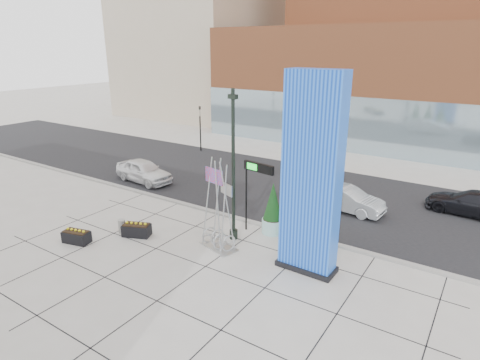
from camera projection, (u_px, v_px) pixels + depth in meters
The scene contains 19 objects.
ground at pixel (202, 251), 18.91m from camera, with size 160.00×160.00×0.00m, color #9E9991.
street_asphalt at pixel (295, 190), 26.84m from camera, with size 80.00×12.00×0.02m, color black.
curb_edge at pixel (247, 221), 22.07m from camera, with size 80.00×0.30×0.12m, color gray.
tower_podium at pixel (385, 87), 38.06m from camera, with size 34.00×10.00×11.00m, color #AB5A31.
tower_glass_front at pixel (367, 126), 35.20m from camera, with size 34.00×0.60×5.00m, color #8CA5B2.
blue_pylon at pixel (311, 180), 16.16m from camera, with size 2.55×1.18×8.41m.
lamp_post at pixel (233, 181), 19.23m from camera, with size 0.49×0.41×7.42m.
public_art_sculpture at pixel (219, 225), 18.94m from camera, with size 2.14×1.48×4.41m.
concrete_bollard at pixel (122, 226), 20.74m from camera, with size 0.36×0.36×0.71m, color gray.
overhead_street_sign at pixel (257, 173), 19.81m from camera, with size 1.79×0.44×3.79m.
round_planter_east at pixel (325, 223), 18.98m from camera, with size 1.06×1.06×2.65m.
round_planter_mid at pixel (298, 215), 19.69m from camera, with size 1.11×1.11×2.77m.
round_planter_west at pixel (273, 209), 20.42m from camera, with size 1.09×1.09×2.72m.
box_planter_north at pixel (137, 229), 20.37m from camera, with size 1.54×1.17×0.76m.
box_planter_south at pixel (76, 236), 19.68m from camera, with size 1.44×0.95×0.73m.
car_white_west at pixel (144, 171), 28.36m from camera, with size 1.86×4.62×1.58m, color white.
car_silver_mid at pixel (346, 199), 23.34m from camera, with size 1.52×4.36×1.44m, color #B8BCC1.
car_dark_east at pixel (472, 203), 22.78m from camera, with size 1.98×4.88×1.42m, color black.
traffic_signal at pixel (200, 126), 36.32m from camera, with size 0.15×0.18×4.10m.
Camera 1 is at (10.75, -13.11, 9.20)m, focal length 30.00 mm.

